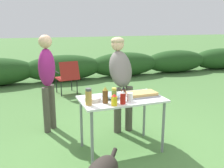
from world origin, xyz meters
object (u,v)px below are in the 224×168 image
at_px(paper_cup_stack, 130,97).
at_px(beer_bottle, 105,95).
at_px(plate_stack, 93,99).
at_px(ketchup_bottle, 123,97).
at_px(standing_person_with_beanie, 47,74).
at_px(bbq_sauce_bottle, 124,94).
at_px(standing_person_in_olive_jacket, 121,74).
at_px(mustard_bottle, 114,100).
at_px(camp_chair_green_behind_table, 68,76).
at_px(food_tray, 142,94).
at_px(mixing_bowl, 111,95).
at_px(spice_jar, 89,97).
at_px(relish_jar, 114,96).
at_px(folding_table, 122,104).

relative_size(paper_cup_stack, beer_bottle, 0.52).
xyz_separation_m(plate_stack, ketchup_bottle, (0.31, -0.26, 0.06)).
height_order(ketchup_bottle, standing_person_with_beanie, standing_person_with_beanie).
distance_m(bbq_sauce_bottle, standing_person_in_olive_jacket, 0.85).
xyz_separation_m(mustard_bottle, camp_chair_green_behind_table, (0.03, 3.26, -0.34)).
distance_m(food_tray, mixing_bowl, 0.44).
distance_m(beer_bottle, ketchup_bottle, 0.22).
height_order(spice_jar, relish_jar, spice_jar).
distance_m(paper_cup_stack, relish_jar, 0.22).
height_order(folding_table, camp_chair_green_behind_table, camp_chair_green_behind_table).
bearing_deg(mixing_bowl, camp_chair_green_behind_table, 90.64).
relative_size(plate_stack, ketchup_bottle, 1.29).
relative_size(paper_cup_stack, relish_jar, 0.56).
xyz_separation_m(folding_table, beer_bottle, (-0.27, -0.13, 0.18)).
xyz_separation_m(paper_cup_stack, relish_jar, (-0.21, -0.01, 0.04)).
xyz_separation_m(food_tray, spice_jar, (-0.78, -0.12, 0.08)).
xyz_separation_m(food_tray, ketchup_bottle, (-0.38, -0.22, 0.06)).
height_order(beer_bottle, relish_jar, beer_bottle).
relative_size(relish_jar, ketchup_bottle, 1.11).
relative_size(food_tray, paper_cup_stack, 4.02).
height_order(beer_bottle, camp_chair_green_behind_table, beer_bottle).
bearing_deg(relish_jar, bbq_sauce_bottle, 8.29).
relative_size(folding_table, paper_cup_stack, 10.18).
height_order(food_tray, beer_bottle, beer_bottle).
distance_m(folding_table, camp_chair_green_behind_table, 3.02).
height_order(food_tray, relish_jar, relish_jar).
height_order(mixing_bowl, mustard_bottle, mustard_bottle).
bearing_deg(camp_chair_green_behind_table, food_tray, -89.21).
height_order(paper_cup_stack, bbq_sauce_bottle, bbq_sauce_bottle).
relative_size(beer_bottle, mustard_bottle, 1.43).
distance_m(spice_jar, standing_person_with_beanie, 1.19).
bearing_deg(paper_cup_stack, spice_jar, 177.21).
height_order(beer_bottle, standing_person_with_beanie, standing_person_with_beanie).
relative_size(bbq_sauce_bottle, spice_jar, 0.97).
bearing_deg(folding_table, standing_person_with_beanie, 130.01).
height_order(paper_cup_stack, beer_bottle, beer_bottle).
distance_m(spice_jar, relish_jar, 0.32).
distance_m(beer_bottle, bbq_sauce_bottle, 0.24).
bearing_deg(plate_stack, mustard_bottle, -55.39).
relative_size(food_tray, mixing_bowl, 1.71).
xyz_separation_m(paper_cup_stack, standing_person_in_olive_jacket, (0.21, 0.81, 0.13)).
height_order(bbq_sauce_bottle, mustard_bottle, bbq_sauce_bottle).
relative_size(plate_stack, standing_person_with_beanie, 0.15).
bearing_deg(plate_stack, standing_person_with_beanie, 114.70).
bearing_deg(camp_chair_green_behind_table, folding_table, -94.80).
bearing_deg(beer_bottle, camp_chair_green_behind_table, 88.15).
bearing_deg(beer_bottle, standing_person_with_beanie, 116.80).
height_order(folding_table, paper_cup_stack, paper_cup_stack).
bearing_deg(folding_table, beer_bottle, -155.03).
xyz_separation_m(paper_cup_stack, spice_jar, (-0.53, 0.03, 0.05)).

